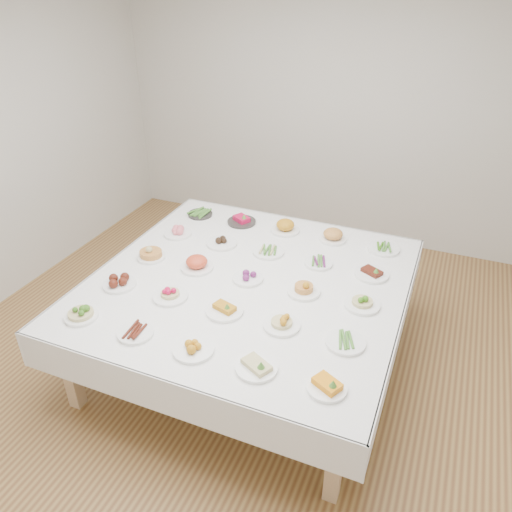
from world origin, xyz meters
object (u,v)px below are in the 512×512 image
at_px(dish_12, 248,275).
at_px(dish_24, 384,248).
at_px(display_table, 248,287).
at_px(dish_0, 80,311).

xyz_separation_m(dish_12, dish_24, (0.86, 0.84, -0.01)).
xyz_separation_m(display_table, dish_0, (-0.85, -0.85, 0.12)).
bearing_deg(display_table, dish_0, -135.14).
relative_size(display_table, dish_0, 10.39).
relative_size(display_table, dish_12, 10.12).
bearing_deg(display_table, dish_24, 44.76).
distance_m(dish_0, dish_24, 2.40).
relative_size(dish_0, dish_12, 0.97).
distance_m(display_table, dish_0, 1.21).
height_order(dish_12, dish_24, dish_12).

